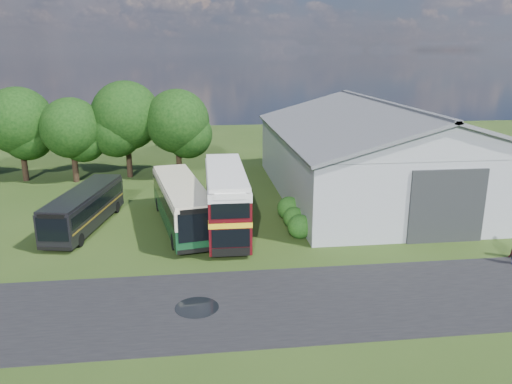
{
  "coord_description": "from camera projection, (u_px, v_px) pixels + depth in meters",
  "views": [
    {
      "loc": [
        -1.28,
        -25.54,
        12.37
      ],
      "look_at": [
        2.82,
        8.0,
        2.76
      ],
      "focal_mm": 35.0,
      "sensor_mm": 36.0,
      "label": 1
    }
  ],
  "objects": [
    {
      "name": "bus_dark_single",
      "position": [
        85.0,
        208.0,
        35.72
      ],
      "size": [
        4.2,
        10.33,
        2.78
      ],
      "rotation": [
        0.0,
        0.0,
        -0.19
      ],
      "color": "black",
      "rests_on": "ground"
    },
    {
      "name": "storage_shed",
      "position": [
        382.0,
        147.0,
        43.79
      ],
      "size": [
        18.8,
        24.8,
        8.15
      ],
      "color": "gray",
      "rests_on": "ground"
    },
    {
      "name": "puddle",
      "position": [
        197.0,
        308.0,
        24.88
      ],
      "size": [
        2.2,
        2.2,
        0.01
      ],
      "primitive_type": "cylinder",
      "color": "black",
      "rests_on": "ground"
    },
    {
      "name": "tree_right_a",
      "position": [
        177.0,
        121.0,
        48.73
      ],
      "size": [
        6.26,
        6.26,
        8.83
      ],
      "color": "black",
      "rests_on": "ground"
    },
    {
      "name": "shrub_front",
      "position": [
        299.0,
        237.0,
        34.3
      ],
      "size": [
        1.7,
        1.7,
        1.7
      ],
      "primitive_type": "sphere",
      "color": "#194714",
      "rests_on": "ground"
    },
    {
      "name": "shrub_mid",
      "position": [
        294.0,
        227.0,
        36.21
      ],
      "size": [
        1.6,
        1.6,
        1.6
      ],
      "primitive_type": "sphere",
      "color": "#194714",
      "rests_on": "ground"
    },
    {
      "name": "bus_green_single",
      "position": [
        182.0,
        203.0,
        35.9
      ],
      "size": [
        4.9,
        12.31,
        3.31
      ],
      "rotation": [
        0.0,
        0.0,
        0.18
      ],
      "color": "black",
      "rests_on": "ground"
    },
    {
      "name": "ground",
      "position": [
        223.0,
        280.0,
        27.92
      ],
      "size": [
        120.0,
        120.0,
        0.0
      ],
      "primitive_type": "plane",
      "color": "#223711",
      "rests_on": "ground"
    },
    {
      "name": "asphalt_road",
      "position": [
        286.0,
        302.0,
        25.41
      ],
      "size": [
        60.0,
        8.0,
        0.02
      ],
      "primitive_type": "cube",
      "color": "black",
      "rests_on": "ground"
    },
    {
      "name": "tree_left_b",
      "position": [
        71.0,
        128.0,
        47.4
      ],
      "size": [
        5.78,
        5.78,
        8.16
      ],
      "color": "black",
      "rests_on": "ground"
    },
    {
      "name": "tree_left_a",
      "position": [
        19.0,
        121.0,
        47.6
      ],
      "size": [
        6.46,
        6.46,
        9.12
      ],
      "color": "black",
      "rests_on": "ground"
    },
    {
      "name": "shrub_back",
      "position": [
        289.0,
        218.0,
        38.12
      ],
      "size": [
        1.8,
        1.8,
        1.8
      ],
      "primitive_type": "sphere",
      "color": "#194714",
      "rests_on": "ground"
    },
    {
      "name": "bus_maroon_double",
      "position": [
        226.0,
        201.0,
        34.83
      ],
      "size": [
        2.83,
        10.59,
        4.54
      ],
      "rotation": [
        0.0,
        0.0,
        -0.01
      ],
      "color": "black",
      "rests_on": "ground"
    },
    {
      "name": "tree_mid",
      "position": [
        126.0,
        116.0,
        48.97
      ],
      "size": [
        6.8,
        6.8,
        9.6
      ],
      "color": "black",
      "rests_on": "ground"
    }
  ]
}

